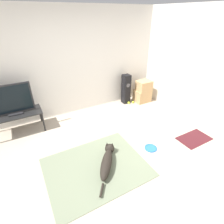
# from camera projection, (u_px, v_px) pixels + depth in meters

# --- Properties ---
(ground_plane) EXTENTS (12.00, 12.00, 0.00)m
(ground_plane) POSITION_uv_depth(u_px,v_px,m) (104.00, 161.00, 3.19)
(ground_plane) COLOR #B2A38E
(wall_back) EXTENTS (8.00, 0.06, 2.55)m
(wall_back) POSITION_uv_depth(u_px,v_px,m) (63.00, 65.00, 4.15)
(wall_back) COLOR silver
(wall_back) RESTS_ON ground_plane
(wall_right) EXTENTS (0.06, 8.00, 2.55)m
(wall_right) POSITION_uv_depth(u_px,v_px,m) (213.00, 72.00, 3.66)
(wall_right) COLOR silver
(wall_right) RESTS_ON ground_plane
(area_rug) EXTENTS (1.70, 1.37, 0.01)m
(area_rug) POSITION_uv_depth(u_px,v_px,m) (96.00, 167.00, 3.07)
(area_rug) COLOR slate
(area_rug) RESTS_ON ground_plane
(dog) EXTENTS (0.69, 0.89, 0.24)m
(dog) POSITION_uv_depth(u_px,v_px,m) (107.00, 161.00, 3.05)
(dog) COLOR black
(dog) RESTS_ON area_rug
(frisbee) EXTENTS (0.25, 0.25, 0.03)m
(frisbee) POSITION_uv_depth(u_px,v_px,m) (151.00, 148.00, 3.49)
(frisbee) COLOR blue
(frisbee) RESTS_ON ground_plane
(cardboard_box_lower) EXTENTS (0.45, 0.37, 0.36)m
(cardboard_box_lower) POSITION_uv_depth(u_px,v_px,m) (142.00, 96.00, 5.27)
(cardboard_box_lower) COLOR tan
(cardboard_box_lower) RESTS_ON ground_plane
(cardboard_box_upper) EXTENTS (0.41, 0.33, 0.29)m
(cardboard_box_upper) POSITION_uv_depth(u_px,v_px,m) (144.00, 86.00, 5.10)
(cardboard_box_upper) COLOR tan
(cardboard_box_upper) RESTS_ON cardboard_box_lower
(floor_speaker) EXTENTS (0.20, 0.21, 0.85)m
(floor_speaker) POSITION_uv_depth(u_px,v_px,m) (126.00, 89.00, 5.07)
(floor_speaker) COLOR black
(floor_speaker) RESTS_ON ground_plane
(tv_stand) EXTENTS (1.03, 0.51, 0.47)m
(tv_stand) POSITION_uv_depth(u_px,v_px,m) (17.00, 116.00, 3.79)
(tv_stand) COLOR black
(tv_stand) RESTS_ON ground_plane
(tv) EXTENTS (0.81, 0.20, 0.66)m
(tv) POSITION_uv_depth(u_px,v_px,m) (12.00, 100.00, 3.60)
(tv) COLOR #232326
(tv) RESTS_ON tv_stand
(tennis_ball_by_boxes) EXTENTS (0.07, 0.07, 0.07)m
(tennis_ball_by_boxes) POSITION_uv_depth(u_px,v_px,m) (133.00, 102.00, 5.23)
(tennis_ball_by_boxes) COLOR #C6E033
(tennis_ball_by_boxes) RESTS_ON ground_plane
(tennis_ball_near_speaker) EXTENTS (0.07, 0.07, 0.07)m
(tennis_ball_near_speaker) POSITION_uv_depth(u_px,v_px,m) (129.00, 103.00, 5.19)
(tennis_ball_near_speaker) COLOR #C6E033
(tennis_ball_near_speaker) RESTS_ON ground_plane
(door_mat) EXTENTS (0.72, 0.44, 0.01)m
(door_mat) POSITION_uv_depth(u_px,v_px,m) (194.00, 138.00, 3.76)
(door_mat) COLOR #47191E
(door_mat) RESTS_ON ground_plane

